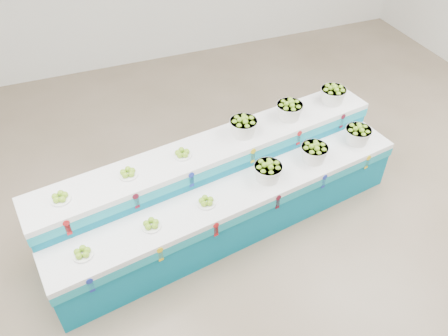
{
  "coord_description": "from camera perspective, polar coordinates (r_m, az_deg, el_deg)",
  "views": [
    {
      "loc": [
        -2.1,
        -3.18,
        4.39
      ],
      "look_at": [
        -0.67,
        0.5,
        0.87
      ],
      "focal_mm": 36.12,
      "sensor_mm": 36.0,
      "label": 1
    }
  ],
  "objects": [
    {
      "name": "basket_upper_right",
      "position": [
        6.24,
        13.63,
        9.06
      ],
      "size": [
        0.39,
        0.39,
        0.24
      ],
      "primitive_type": null,
      "rotation": [
        0.0,
        0.0,
        0.16
      ],
      "color": "silver",
      "rests_on": "display_stand"
    },
    {
      "name": "plate_lower_right",
      "position": [
        5.05,
        -2.27,
        -4.21
      ],
      "size": [
        0.25,
        0.25,
        0.09
      ],
      "primitive_type": "cylinder",
      "rotation": [
        0.0,
        0.0,
        0.16
      ],
      "color": "white",
      "rests_on": "display_stand"
    },
    {
      "name": "plate_upper_right",
      "position": [
        5.22,
        -5.3,
        1.91
      ],
      "size": [
        0.25,
        0.25,
        0.09
      ],
      "primitive_type": "cylinder",
      "rotation": [
        0.0,
        0.0,
        0.16
      ],
      "color": "white",
      "rests_on": "display_stand"
    },
    {
      "name": "basket_upper_left",
      "position": [
        5.49,
        2.47,
        5.33
      ],
      "size": [
        0.39,
        0.39,
        0.24
      ],
      "primitive_type": null,
      "rotation": [
        0.0,
        0.0,
        0.16
      ],
      "color": "silver",
      "rests_on": "display_stand"
    },
    {
      "name": "plate_lower_mid",
      "position": [
        4.88,
        -9.21,
        -7.01
      ],
      "size": [
        0.25,
        0.25,
        0.09
      ],
      "primitive_type": "cylinder",
      "rotation": [
        0.0,
        0.0,
        0.16
      ],
      "color": "white",
      "rests_on": "display_stand"
    },
    {
      "name": "display_stand",
      "position": [
        5.54,
        0.0,
        -2.78
      ],
      "size": [
        4.63,
        1.86,
        1.02
      ],
      "primitive_type": null,
      "rotation": [
        0.0,
        0.0,
        0.16
      ],
      "color": "#087395",
      "rests_on": "ground"
    },
    {
      "name": "basket_lower_right",
      "position": [
        6.1,
        16.57,
        4.12
      ],
      "size": [
        0.39,
        0.39,
        0.24
      ],
      "primitive_type": null,
      "rotation": [
        0.0,
        0.0,
        0.16
      ],
      "color": "silver",
      "rests_on": "display_stand"
    },
    {
      "name": "ground",
      "position": [
        5.82,
        8.03,
        -7.89
      ],
      "size": [
        10.0,
        10.0,
        0.0
      ],
      "primitive_type": "plane",
      "color": "brown",
      "rests_on": "ground"
    },
    {
      "name": "basket_lower_mid",
      "position": [
        5.67,
        11.34,
        1.99
      ],
      "size": [
        0.39,
        0.39,
        0.24
      ],
      "primitive_type": null,
      "rotation": [
        0.0,
        0.0,
        0.16
      ],
      "color": "silver",
      "rests_on": "display_stand"
    },
    {
      "name": "plate_upper_mid",
      "position": [
        5.05,
        -12.08,
        -0.57
      ],
      "size": [
        0.25,
        0.25,
        0.09
      ],
      "primitive_type": "cylinder",
      "rotation": [
        0.0,
        0.0,
        0.16
      ],
      "color": "white",
      "rests_on": "display_stand"
    },
    {
      "name": "plate_lower_left",
      "position": [
        4.79,
        -17.5,
        -10.16
      ],
      "size": [
        0.25,
        0.25,
        0.09
      ],
      "primitive_type": "cylinder",
      "rotation": [
        0.0,
        0.0,
        0.16
      ],
      "color": "white",
      "rests_on": "display_stand"
    },
    {
      "name": "plate_upper_left",
      "position": [
        4.97,
        -20.05,
        -3.47
      ],
      "size": [
        0.25,
        0.25,
        0.09
      ],
      "primitive_type": "cylinder",
      "rotation": [
        0.0,
        0.0,
        0.16
      ],
      "color": "white",
      "rests_on": "display_stand"
    },
    {
      "name": "basket_upper_mid",
      "position": [
        5.83,
        8.28,
        7.31
      ],
      "size": [
        0.39,
        0.39,
        0.24
      ],
      "primitive_type": null,
      "rotation": [
        0.0,
        0.0,
        0.16
      ],
      "color": "silver",
      "rests_on": "display_stand"
    },
    {
      "name": "basket_lower_left",
      "position": [
        5.32,
        5.58,
        -0.38
      ],
      "size": [
        0.39,
        0.39,
        0.24
      ],
      "primitive_type": null,
      "rotation": [
        0.0,
        0.0,
        0.16
      ],
      "color": "silver",
      "rests_on": "display_stand"
    }
  ]
}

